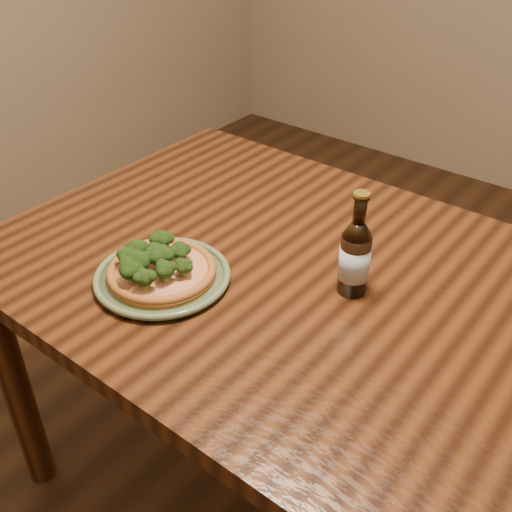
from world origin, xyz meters
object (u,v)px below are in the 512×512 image
Objects in this scene: table at (359,335)px; plate at (163,276)px; beer_bottle at (355,256)px; pizza at (159,268)px.

plate reaches higher than table.
beer_bottle is (0.31, 0.21, 0.07)m from plate.
pizza reaches higher than plate.
pizza is at bearing -149.92° from table.
plate is at bearing -139.48° from beer_bottle.
beer_bottle is at bearing 33.80° from pizza.
plate is at bearing -150.16° from table.
pizza is 0.38m from beer_bottle.
table is at bearing 30.08° from pizza.
table is at bearing 29.84° from plate.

